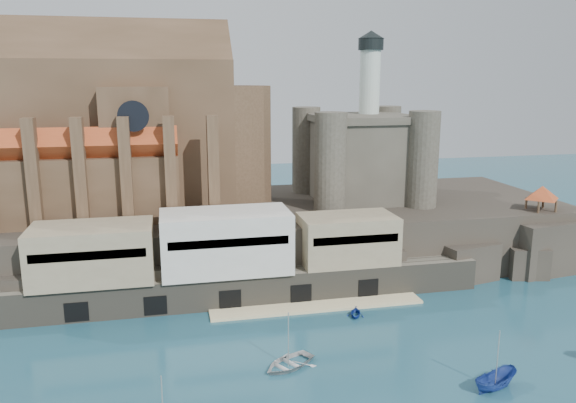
% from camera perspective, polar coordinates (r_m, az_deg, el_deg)
% --- Properties ---
extents(ground, '(300.00, 300.00, 0.00)m').
position_cam_1_polar(ground, '(63.82, 5.63, -16.99)').
color(ground, '#1A4657').
rests_on(ground, ground).
extents(promontory, '(100.00, 36.00, 10.00)m').
position_cam_1_polar(promontory, '(97.38, -1.51, -3.25)').
color(promontory, black).
rests_on(promontory, ground).
extents(quay, '(70.00, 12.00, 13.05)m').
position_cam_1_polar(quay, '(80.25, -6.38, -5.95)').
color(quay, '#5D574A').
rests_on(quay, ground).
extents(church, '(47.00, 25.93, 30.51)m').
position_cam_1_polar(church, '(95.25, -16.25, 6.45)').
color(church, '#473221').
rests_on(church, promontory).
extents(castle_keep, '(21.20, 21.20, 29.30)m').
position_cam_1_polar(castle_keep, '(100.52, 7.44, 4.94)').
color(castle_keep, '#413D33').
rests_on(castle_keep, promontory).
extents(rock_outcrop, '(14.50, 10.50, 8.70)m').
position_cam_1_polar(rock_outcrop, '(102.34, 24.01, -4.11)').
color(rock_outcrop, black).
rests_on(rock_outcrop, ground).
extents(pavilion, '(6.40, 6.40, 5.40)m').
position_cam_1_polar(pavilion, '(100.49, 24.40, 0.69)').
color(pavilion, '#473221').
rests_on(pavilion, rock_outcrop).
extents(boat_2, '(2.77, 2.74, 5.67)m').
position_cam_1_polar(boat_2, '(64.62, 20.27, -17.37)').
color(boat_2, navy).
rests_on(boat_2, ground).
extents(boat_6, '(3.57, 4.62, 6.46)m').
position_cam_1_polar(boat_6, '(64.93, 0.04, -16.37)').
color(boat_6, silver).
rests_on(boat_6, ground).
extents(boat_7, '(3.22, 2.60, 3.23)m').
position_cam_1_polar(boat_7, '(77.47, 6.86, -11.47)').
color(boat_7, navy).
rests_on(boat_7, ground).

